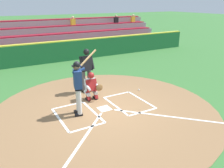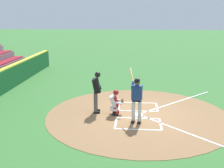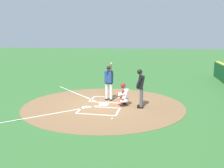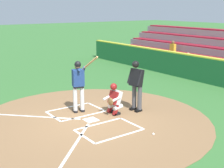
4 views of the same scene
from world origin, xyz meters
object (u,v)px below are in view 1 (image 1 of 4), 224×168
Objects in this scene: batter at (78,84)px; catcher at (92,86)px; plate_umpire at (86,67)px; baseball at (139,90)px.

catcher is (-0.89, -0.90, -0.51)m from batter.
catcher is 0.61× the size of plate_umpire.
catcher is at bearing -134.54° from batter.
plate_umpire is at bearing -121.18° from batter.
batter is 3.33m from baseball.
batter is at bearing 45.46° from catcher.
baseball is at bearing 153.54° from plate_umpire.
batter is 1.37m from catcher.
catcher is at bearing 78.47° from plate_umpire.
catcher is 15.27× the size of baseball.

